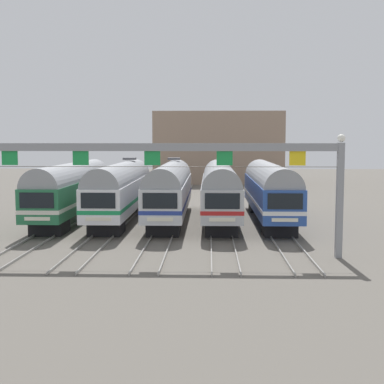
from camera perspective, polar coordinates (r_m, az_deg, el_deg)
name	(u,v)px	position (r m, az deg, el deg)	size (l,w,h in m)	color
ground_plane	(170,221)	(44.08, -2.34, -3.10)	(160.00, 160.00, 0.00)	#5B564F
track_bed	(181,198)	(60.90, -1.18, -0.62)	(17.77, 70.00, 0.15)	gray
commuter_train_green	(72,188)	(45.08, -12.73, 0.40)	(2.88, 18.06, 4.77)	#236B42
commuter_train_white	(121,188)	(44.24, -7.62, 0.40)	(2.88, 18.06, 5.05)	white
commuter_train_silver	(170,188)	(43.75, -2.36, 0.38)	(2.88, 18.06, 5.05)	silver
commuter_train_stainless	(220,189)	(43.64, 2.97, 0.36)	(2.88, 18.06, 4.77)	#B2B5BA
commuter_train_blue	(270,189)	(43.91, 8.29, 0.35)	(2.88, 18.06, 4.77)	#284C9E
catenary_gantry	(152,165)	(30.16, -4.26, 2.89)	(21.51, 0.44, 6.97)	gray
maintenance_building	(218,148)	(84.07, 2.80, 4.77)	(19.64, 10.00, 10.93)	gray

